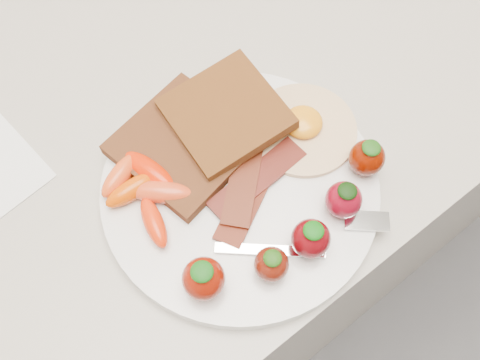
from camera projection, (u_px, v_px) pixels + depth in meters
counter at (199, 222)px, 1.00m from camera, size 2.00×0.60×0.90m
plate at (240, 188)px, 0.52m from camera, size 0.27×0.27×0.02m
toast_lower at (185, 144)px, 0.53m from camera, size 0.14×0.14×0.01m
toast_upper at (226, 114)px, 0.53m from camera, size 0.11×0.11×0.02m
fried_egg at (303, 127)px, 0.54m from camera, size 0.14×0.14×0.02m
bacon_strips at (250, 183)px, 0.51m from camera, size 0.12×0.10×0.01m
baby_carrots at (144, 188)px, 0.50m from camera, size 0.08×0.11×0.02m
strawberries at (297, 227)px, 0.47m from camera, size 0.23×0.06×0.05m
fork at (315, 237)px, 0.49m from camera, size 0.15×0.09×0.00m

